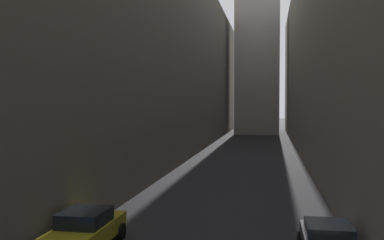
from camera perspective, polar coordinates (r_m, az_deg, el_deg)
The scene contains 4 objects.
ground_plane at distance 41.26m, azimuth 6.71°, elevation -5.57°, with size 264.00×264.00×0.00m, color #232326.
building_block_left at distance 45.52m, azimuth -8.72°, elevation 8.59°, with size 13.31×108.00×21.33m, color #60594F.
building_block_right at distance 44.19m, azimuth 22.55°, elevation 9.11°, with size 12.54×108.00×22.03m, color gray.
parked_car_left_far at distance 17.44m, azimuth -13.60°, elevation -13.60°, with size 1.94×4.35×1.53m.
Camera 1 is at (2.38, 7.18, 5.48)m, focal length 41.22 mm.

